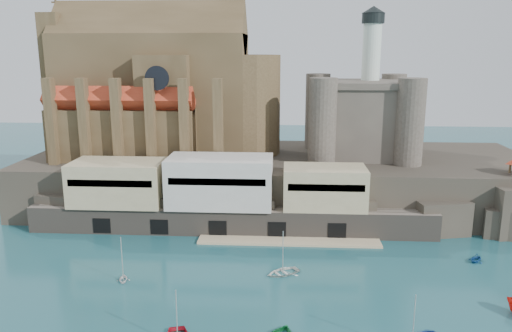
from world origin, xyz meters
The scene contains 8 objects.
ground centered at (0.00, 0.00, 0.00)m, with size 300.00×300.00×0.00m, color #184850.
promontory centered at (-0.19, 39.37, 4.92)m, with size 100.00×36.00×10.00m.
quay centered at (-10.19, 23.07, 6.07)m, with size 70.00×12.00×13.05m.
church centered at (-24.13, 41.85, 22.13)m, with size 47.00×25.93×30.51m.
castle_keep centered at (16.08, 41.08, 18.31)m, with size 21.20×21.20×29.30m.
boat_4 centered at (-20.75, 2.32, 0.00)m, with size 2.25×1.37×2.61m, color white.
boat_6 centered at (1.08, 5.96, 0.00)m, with size 3.58×1.04×5.01m, color silver.
boat_7 centered at (30.00, 11.95, 0.00)m, with size 2.57×1.57×2.98m, color #174A89.
Camera 1 is at (1.28, -59.53, 30.93)m, focal length 35.00 mm.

